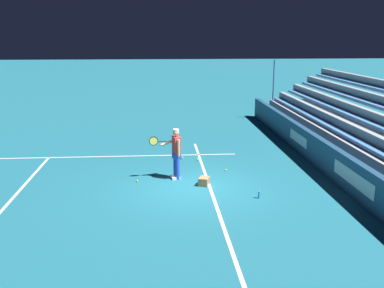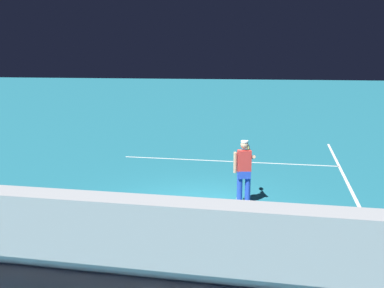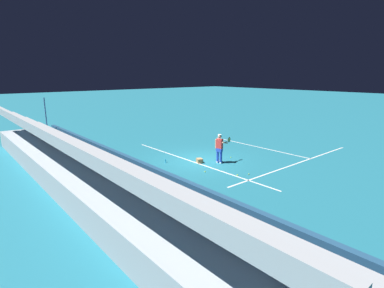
% 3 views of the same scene
% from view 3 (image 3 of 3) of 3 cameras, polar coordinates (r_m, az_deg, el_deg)
% --- Properties ---
extents(ground_plane, '(160.00, 160.00, 0.00)m').
position_cam_3_polar(ground_plane, '(18.20, 1.62, -3.19)').
color(ground_plane, '#1E6B7F').
extents(court_baseline_white, '(12.00, 0.10, 0.01)m').
position_cam_3_polar(court_baseline_white, '(17.88, 0.43, -3.47)').
color(court_baseline_white, white).
rests_on(court_baseline_white, ground).
extents(court_sideline_white, '(0.10, 12.00, 0.01)m').
position_cam_3_polar(court_sideline_white, '(18.73, 19.44, -3.47)').
color(court_sideline_white, white).
rests_on(court_sideline_white, ground).
extents(court_service_line_white, '(8.22, 0.10, 0.01)m').
position_cam_3_polar(court_service_line_white, '(22.14, 12.29, -0.51)').
color(court_service_line_white, white).
rests_on(court_service_line_white, ground).
extents(back_wall_sponsor_board, '(25.46, 0.25, 1.10)m').
position_cam_3_polar(back_wall_sponsor_board, '(15.40, -11.72, -4.40)').
color(back_wall_sponsor_board, navy).
rests_on(back_wall_sponsor_board, ground).
extents(bleacher_stand, '(24.19, 3.20, 3.40)m').
position_cam_3_polar(bleacher_stand, '(14.48, -19.54, -5.17)').
color(bleacher_stand, '#9EA3A8').
rests_on(bleacher_stand, ground).
extents(tennis_player, '(0.59, 1.06, 1.71)m').
position_cam_3_polar(tennis_player, '(17.59, 5.31, -0.80)').
color(tennis_player, blue).
rests_on(tennis_player, ground).
extents(ball_box_cardboard, '(0.48, 0.42, 0.26)m').
position_cam_3_polar(ball_box_cardboard, '(17.74, 1.44, -3.18)').
color(ball_box_cardboard, '#A87F51').
rests_on(ball_box_cardboard, ground).
extents(tennis_ball_far_right, '(0.07, 0.07, 0.07)m').
position_cam_3_polar(tennis_ball_far_right, '(15.98, 10.76, -5.65)').
color(tennis_ball_far_right, '#CCE533').
rests_on(tennis_ball_far_right, ground).
extents(tennis_ball_toward_net, '(0.07, 0.07, 0.07)m').
position_cam_3_polar(tennis_ball_toward_net, '(15.74, 8.64, -5.86)').
color(tennis_ball_toward_net, '#CCE533').
rests_on(tennis_ball_toward_net, ground).
extents(tennis_ball_midcourt, '(0.07, 0.07, 0.07)m').
position_cam_3_polar(tennis_ball_midcourt, '(16.10, 2.49, -5.28)').
color(tennis_ball_midcourt, '#CCE533').
rests_on(tennis_ball_midcourt, ground).
extents(tennis_ball_far_left, '(0.07, 0.07, 0.07)m').
position_cam_3_polar(tennis_ball_far_left, '(18.92, 7.39, -2.55)').
color(tennis_ball_far_left, '#CCE533').
rests_on(tennis_ball_far_left, ground).
extents(water_bottle, '(0.07, 0.07, 0.22)m').
position_cam_3_polar(water_bottle, '(17.85, -5.07, -3.20)').
color(water_bottle, '#33B2E5').
rests_on(water_bottle, ground).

